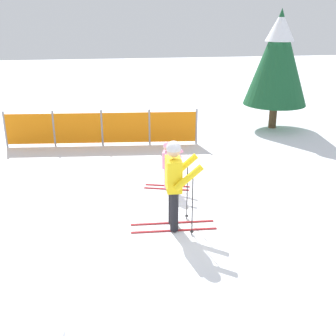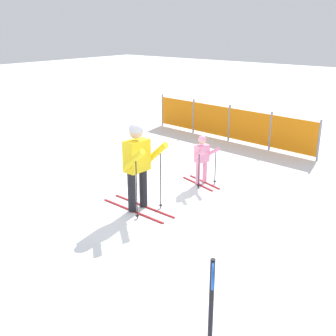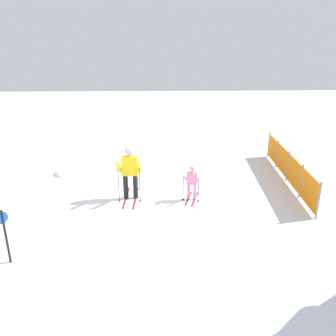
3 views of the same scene
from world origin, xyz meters
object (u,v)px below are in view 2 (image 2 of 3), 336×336
at_px(skier_adult, 138,159).
at_px(trail_marker, 211,301).
at_px(skier_child, 202,156).
at_px(safety_fence, 229,123).

height_order(skier_adult, trail_marker, skier_adult).
height_order(skier_child, trail_marker, trail_marker).
bearing_deg(trail_marker, skier_child, 125.50).
height_order(safety_fence, trail_marker, trail_marker).
distance_m(skier_adult, safety_fence, 5.61).
bearing_deg(skier_adult, trail_marker, -33.94).
relative_size(skier_adult, safety_fence, 0.30).
bearing_deg(skier_adult, skier_child, 87.94).
height_order(skier_adult, safety_fence, skier_adult).
relative_size(skier_adult, skier_child, 1.54).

